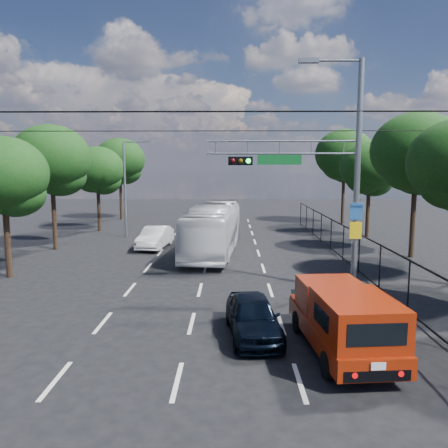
{
  "coord_description": "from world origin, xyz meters",
  "views": [
    {
      "loc": [
        1.31,
        -10.07,
        5.23
      ],
      "look_at": [
        1.02,
        8.3,
        2.8
      ],
      "focal_mm": 35.0,
      "sensor_mm": 36.0,
      "label": 1
    }
  ],
  "objects_px": {
    "red_pickup": "(342,318)",
    "navy_hatchback": "(253,316)",
    "white_van": "(155,237)",
    "white_bus": "(213,229)",
    "signal_mast": "(328,166)"
  },
  "relations": [
    {
      "from": "signal_mast",
      "to": "white_bus",
      "type": "bearing_deg",
      "value": 122.01
    },
    {
      "from": "navy_hatchback",
      "to": "white_van",
      "type": "xyz_separation_m",
      "value": [
        -5.56,
        14.68,
        0.05
      ]
    },
    {
      "from": "red_pickup",
      "to": "white_van",
      "type": "height_order",
      "value": "red_pickup"
    },
    {
      "from": "red_pickup",
      "to": "white_van",
      "type": "distance_m",
      "value": 17.79
    },
    {
      "from": "navy_hatchback",
      "to": "white_van",
      "type": "relative_size",
      "value": 0.89
    },
    {
      "from": "navy_hatchback",
      "to": "white_bus",
      "type": "bearing_deg",
      "value": 91.74
    },
    {
      "from": "red_pickup",
      "to": "white_bus",
      "type": "relative_size",
      "value": 0.5
    },
    {
      "from": "white_bus",
      "to": "white_van",
      "type": "bearing_deg",
      "value": 162.72
    },
    {
      "from": "navy_hatchback",
      "to": "white_bus",
      "type": "relative_size",
      "value": 0.35
    },
    {
      "from": "signal_mast",
      "to": "white_van",
      "type": "distance_m",
      "value": 13.84
    },
    {
      "from": "red_pickup",
      "to": "white_van",
      "type": "bearing_deg",
      "value": 116.75
    },
    {
      "from": "navy_hatchback",
      "to": "white_bus",
      "type": "xyz_separation_m",
      "value": [
        -1.74,
        13.11,
        0.83
      ]
    },
    {
      "from": "red_pickup",
      "to": "white_bus",
      "type": "height_order",
      "value": "white_bus"
    },
    {
      "from": "red_pickup",
      "to": "navy_hatchback",
      "type": "distance_m",
      "value": 2.75
    },
    {
      "from": "red_pickup",
      "to": "white_van",
      "type": "relative_size",
      "value": 1.27
    }
  ]
}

